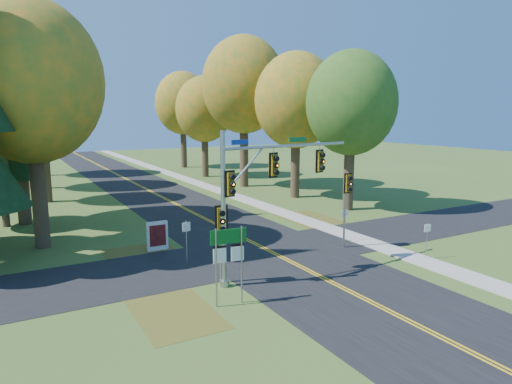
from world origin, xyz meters
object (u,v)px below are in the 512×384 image
traffic_mast (259,185)px  info_kiosk (157,236)px  east_signal_pole (347,192)px  route_sign_cluster (229,250)px

traffic_mast → info_kiosk: traffic_mast is taller
traffic_mast → east_signal_pole: bearing=7.0°
route_sign_cluster → info_kiosk: bearing=98.1°
east_signal_pole → route_sign_cluster: size_ratio=1.35×
info_kiosk → route_sign_cluster: bearing=-88.2°
route_sign_cluster → east_signal_pole: bearing=28.5°
info_kiosk → traffic_mast: bearing=-67.0°
traffic_mast → info_kiosk: (-2.84, 6.74, -3.69)m
traffic_mast → route_sign_cluster: traffic_mast is taller
traffic_mast → east_signal_pole: traffic_mast is taller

